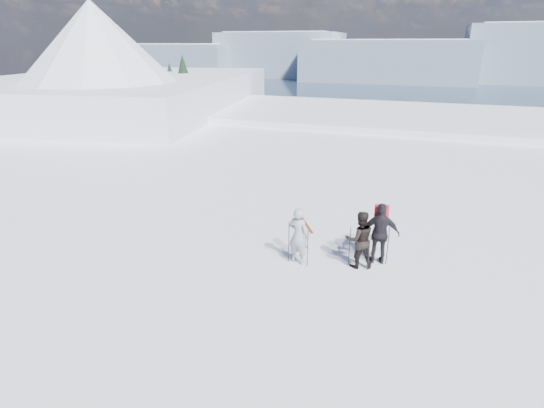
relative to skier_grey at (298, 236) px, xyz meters
The scene contains 9 objects.
lake_basin 28.66m from the skier_grey, 87.27° to the left, with size 820.00×820.00×71.62m.
far_mountain_range 453.58m from the skier_grey, 86.09° to the left, with size 770.00×110.00×53.00m.
near_ridge 37.22m from the skier_grey, 133.07° to the left, with size 31.37×35.68×25.62m.
skier_grey is the anchor object (origin of this frame).
skier_dark 1.77m from the skier_grey, 12.23° to the left, with size 0.84×0.66×1.74m, color black.
skier_pack 2.41m from the skier_grey, 19.84° to the left, with size 1.10×0.46×1.88m, color black.
backpack 2.78m from the skier_grey, 25.58° to the left, with size 0.40×0.23×0.56m, color red.
ski_poles 1.37m from the skier_grey, 13.12° to the left, with size 2.80×0.94×1.34m.
skis_loose 3.05m from the skier_grey, 102.24° to the left, with size 0.97×1.62×0.03m.
Camera 1 is at (1.79, -8.55, 6.19)m, focal length 28.00 mm.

